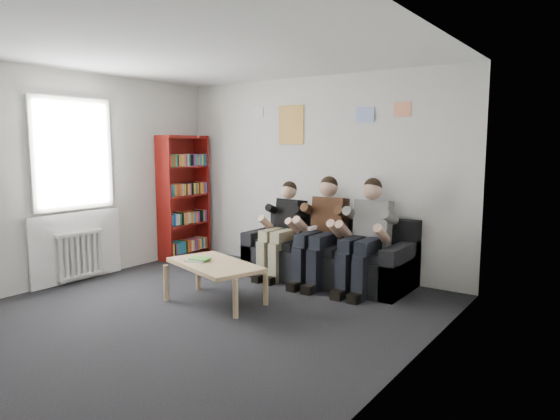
# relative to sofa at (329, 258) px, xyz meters

# --- Properties ---
(room_shell) EXTENTS (5.00, 5.00, 5.00)m
(room_shell) POSITION_rel_sofa_xyz_m (-0.46, -2.09, 1.05)
(room_shell) COLOR black
(room_shell) RESTS_ON ground
(sofa) EXTENTS (2.18, 0.89, 0.84)m
(sofa) POSITION_rel_sofa_xyz_m (0.00, 0.00, 0.00)
(sofa) COLOR black
(sofa) RESTS_ON ground
(bookshelf) EXTENTS (0.29, 0.86, 1.91)m
(bookshelf) POSITION_rel_sofa_xyz_m (-2.54, -0.10, 0.65)
(bookshelf) COLOR maroon
(bookshelf) RESTS_ON ground
(coffee_table) EXTENTS (1.15, 0.63, 0.46)m
(coffee_table) POSITION_rel_sofa_xyz_m (-0.58, -1.56, 0.10)
(coffee_table) COLOR tan
(coffee_table) RESTS_ON ground
(game_cases) EXTENTS (0.24, 0.19, 0.03)m
(game_cases) POSITION_rel_sofa_xyz_m (-0.79, -1.60, 0.17)
(game_cases) COLOR silver
(game_cases) RESTS_ON coffee_table
(person_left) EXTENTS (0.38, 0.82, 1.28)m
(person_left) POSITION_rel_sofa_xyz_m (-0.61, -0.20, 0.34)
(person_left) COLOR black
(person_left) RESTS_ON sofa
(person_middle) EXTENTS (0.43, 0.91, 1.37)m
(person_middle) POSITION_rel_sofa_xyz_m (-0.00, -0.20, 0.37)
(person_middle) COLOR #4F311A
(person_middle) RESTS_ON sofa
(person_right) EXTENTS (0.43, 0.91, 1.37)m
(person_right) POSITION_rel_sofa_xyz_m (0.61, -0.20, 0.37)
(person_right) COLOR beige
(person_right) RESTS_ON sofa
(radiator) EXTENTS (0.10, 0.64, 0.60)m
(radiator) POSITION_rel_sofa_xyz_m (-2.61, -1.89, 0.05)
(radiator) COLOR white
(radiator) RESTS_ON ground
(window) EXTENTS (0.05, 1.30, 2.36)m
(window) POSITION_rel_sofa_xyz_m (-2.69, -1.89, 0.73)
(window) COLOR white
(window) RESTS_ON room_shell
(poster_large) EXTENTS (0.42, 0.01, 0.55)m
(poster_large) POSITION_rel_sofa_xyz_m (-0.86, 0.40, 1.75)
(poster_large) COLOR #CDCC48
(poster_large) RESTS_ON room_shell
(poster_blue) EXTENTS (0.25, 0.01, 0.20)m
(poster_blue) POSITION_rel_sofa_xyz_m (0.29, 0.40, 1.85)
(poster_blue) COLOR #4672EE
(poster_blue) RESTS_ON room_shell
(poster_pink) EXTENTS (0.22, 0.01, 0.18)m
(poster_pink) POSITION_rel_sofa_xyz_m (0.79, 0.40, 1.90)
(poster_pink) COLOR #BA3A6C
(poster_pink) RESTS_ON room_shell
(poster_sign) EXTENTS (0.20, 0.01, 0.14)m
(poster_sign) POSITION_rel_sofa_xyz_m (-1.46, 0.40, 1.95)
(poster_sign) COLOR silver
(poster_sign) RESTS_ON room_shell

